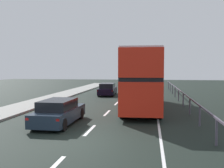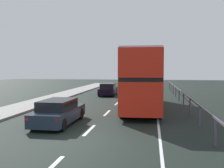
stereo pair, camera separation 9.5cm
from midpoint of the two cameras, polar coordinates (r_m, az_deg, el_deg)
name	(u,v)px [view 2 (the right image)]	position (r m, az deg, el deg)	size (l,w,h in m)	color
ground_plane	(78,143)	(11.04, -7.35, -12.83)	(74.68, 120.00, 0.10)	black
lane_paint_markings	(139,111)	(18.68, 6.23, -5.93)	(3.53, 46.00, 0.01)	silver
bridge_side_railing	(187,98)	(19.45, 16.40, -2.99)	(0.10, 42.00, 1.12)	#504857
double_decker_bus_red	(142,78)	(19.65, 6.77, 1.28)	(2.82, 11.39, 4.30)	red
hatchback_car_near	(59,112)	(14.40, -11.55, -6.14)	(1.76, 4.52, 1.36)	#1D2938
sedan_car_ahead	(108,89)	(29.34, -0.77, -1.19)	(1.93, 4.64, 1.37)	black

